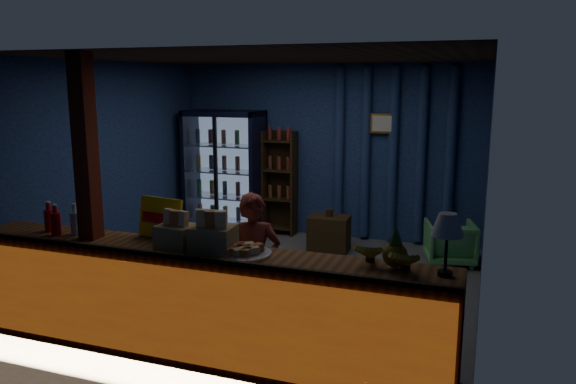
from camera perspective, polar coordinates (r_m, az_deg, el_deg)
name	(u,v)px	position (r m, az deg, el deg)	size (l,w,h in m)	color
ground	(275,281)	(6.77, -1.31, -9.08)	(4.60, 4.60, 0.00)	#515154
room_walls	(275,151)	(6.40, -1.38, 4.22)	(4.60, 4.60, 4.60)	navy
counter	(195,303)	(4.99, -9.39, -11.02)	(4.40, 0.57, 0.99)	brown
support_post	(89,200)	(5.33, -19.55, -0.80)	(0.16, 0.16, 2.60)	maroon
beverage_cooler	(227,173)	(8.84, -6.26, 1.97)	(1.20, 0.62, 1.90)	black
bottle_shelf	(280,183)	(8.66, -0.77, 0.91)	(0.50, 0.28, 1.60)	#342410
curtain_folds	(393,155)	(8.23, 10.60, 3.73)	(1.74, 0.14, 2.50)	navy
framed_picture	(383,123)	(8.17, 9.62, 6.88)	(0.36, 0.04, 0.28)	#B6832D
shopkeeper	(254,267)	(5.19, -3.50, -7.57)	(0.50, 0.33, 1.36)	maroon
green_chair	(450,243)	(7.62, 16.13, -4.96)	(0.60, 0.62, 0.56)	#58B05C
side_table	(329,234)	(7.87, 4.19, -4.23)	(0.57, 0.43, 0.60)	#342410
yellow_sign	(160,218)	(5.20, -12.85, -2.59)	(0.47, 0.16, 0.37)	yellow
soda_bottles	(66,222)	(5.58, -21.67, -2.87)	(0.54, 0.17, 0.29)	red
snack_box_left	(213,237)	(4.70, -7.60, -4.58)	(0.37, 0.31, 0.37)	tan
snack_box_centre	(177,235)	(4.88, -11.26, -4.26)	(0.33, 0.28, 0.33)	tan
pastry_tray	(243,252)	(4.63, -4.61, -6.10)	(0.48, 0.48, 0.08)	silver
banana_bunches	(387,256)	(4.37, 10.00, -6.42)	(0.55, 0.31, 0.18)	gold
table_lamp	(447,227)	(4.21, 15.90, -3.46)	(0.24, 0.24, 0.47)	black
pineapple	(395,251)	(4.35, 10.83, -5.89)	(0.19, 0.19, 0.33)	olive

